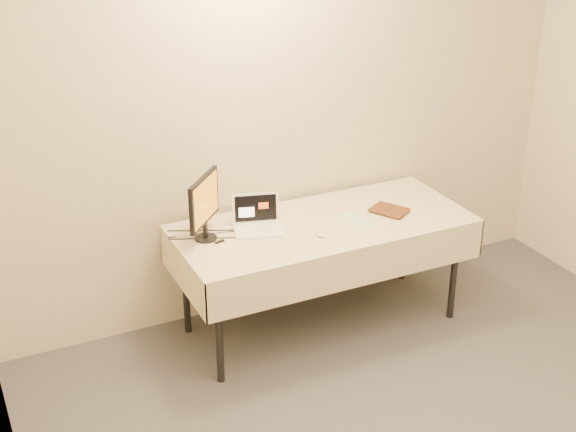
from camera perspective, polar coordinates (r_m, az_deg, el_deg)
name	(u,v)px	position (r m, az deg, el deg)	size (l,w,h in m)	color
back_wall	(291,108)	(5.14, 0.24, 7.66)	(4.00, 0.10, 2.70)	beige
table	(323,232)	(5.01, 2.49, -1.12)	(1.86, 0.81, 0.74)	black
laptop	(257,221)	(4.89, -2.21, -0.37)	(0.34, 0.30, 0.20)	white
monitor	(204,203)	(4.71, -5.99, 0.92)	(0.28, 0.30, 0.40)	black
book	(384,200)	(5.05, 6.85, 1.12)	(0.17, 0.02, 0.23)	brown
alarm_clock	(258,210)	(5.10, -2.16, 0.41)	(0.12, 0.08, 0.04)	black
clicker	(320,235)	(4.81, 2.31, -1.35)	(0.04, 0.08, 0.02)	silver
paper_form	(357,220)	(5.03, 4.92, -0.30)	(0.10, 0.26, 0.00)	#B4E2B4
usb_dongle	(220,242)	(4.75, -4.89, -1.82)	(0.06, 0.02, 0.01)	black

